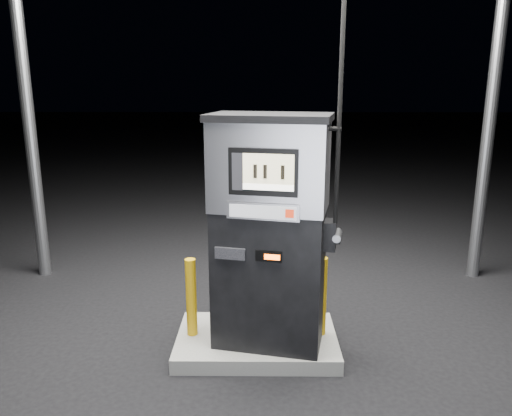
{
  "coord_description": "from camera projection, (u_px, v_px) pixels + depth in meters",
  "views": [
    {
      "loc": [
        0.04,
        -4.56,
        2.63
      ],
      "look_at": [
        -0.01,
        0.0,
        1.47
      ],
      "focal_mm": 35.0,
      "sensor_mm": 36.0,
      "label": 1
    }
  ],
  "objects": [
    {
      "name": "ground",
      "position": [
        257.0,
        348.0,
        5.07
      ],
      "size": [
        80.0,
        80.0,
        0.0
      ],
      "primitive_type": "plane",
      "color": "black",
      "rests_on": "ground"
    },
    {
      "name": "pump_island",
      "position": [
        257.0,
        341.0,
        5.05
      ],
      "size": [
        1.6,
        1.0,
        0.15
      ],
      "primitive_type": "cube",
      "color": "#5F605B",
      "rests_on": "ground"
    },
    {
      "name": "fuel_dispenser",
      "position": [
        270.0,
        230.0,
        4.65
      ],
      "size": [
        1.27,
        0.86,
        4.57
      ],
      "rotation": [
        0.0,
        0.0,
        -0.21
      ],
      "color": "black",
      "rests_on": "pump_island"
    },
    {
      "name": "bollard_left",
      "position": [
        191.0,
        297.0,
        4.95
      ],
      "size": [
        0.14,
        0.14,
        0.8
      ],
      "primitive_type": "cylinder",
      "rotation": [
        0.0,
        0.0,
        -0.4
      ],
      "color": "#C6910B",
      "rests_on": "pump_island"
    },
    {
      "name": "bollard_right",
      "position": [
        321.0,
        296.0,
        4.96
      ],
      "size": [
        0.14,
        0.14,
        0.81
      ],
      "primitive_type": "cylinder",
      "rotation": [
        0.0,
        0.0,
        0.37
      ],
      "color": "#C6910B",
      "rests_on": "pump_island"
    }
  ]
}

